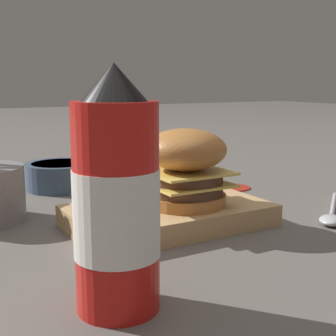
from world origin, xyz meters
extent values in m
plane|color=#5B5651|center=(0.00, 0.00, 0.00)|extent=(6.00, 6.00, 0.00)
cube|color=tan|center=(0.00, 0.00, 0.01)|extent=(0.26, 0.15, 0.03)
cylinder|color=#AD6B33|center=(-0.02, 0.01, 0.04)|extent=(0.11, 0.11, 0.02)
cylinder|color=#4C3323|center=(-0.02, 0.01, 0.05)|extent=(0.10, 0.10, 0.01)
cube|color=#EAC656|center=(-0.02, 0.01, 0.06)|extent=(0.10, 0.10, 0.00)
cylinder|color=#4C3323|center=(-0.02, 0.01, 0.07)|extent=(0.10, 0.10, 0.01)
cube|color=#EAC656|center=(-0.02, 0.01, 0.07)|extent=(0.10, 0.10, 0.00)
ellipsoid|color=#AD6B33|center=(-0.02, 0.01, 0.10)|extent=(0.11, 0.11, 0.05)
cylinder|color=red|center=(0.15, 0.18, 0.09)|extent=(0.07, 0.07, 0.17)
cylinder|color=white|center=(0.15, 0.18, 0.08)|extent=(0.07, 0.07, 0.07)
cone|color=black|center=(0.15, 0.18, 0.19)|extent=(0.05, 0.05, 0.03)
cylinder|color=#384C66|center=(0.06, -0.29, 0.02)|extent=(0.12, 0.12, 0.05)
cylinder|color=beige|center=(0.06, -0.29, 0.04)|extent=(0.10, 0.10, 0.01)
cylinder|color=#B2B2B7|center=(-0.26, 0.05, 0.01)|extent=(0.11, 0.09, 0.01)
ellipsoid|color=#B2B2B7|center=(-0.19, 0.10, 0.01)|extent=(0.05, 0.05, 0.01)
cylinder|color=#B21E14|center=(-0.21, -0.14, 0.00)|extent=(0.06, 0.06, 0.00)
camera|label=1|loc=(0.30, 0.52, 0.19)|focal=50.00mm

